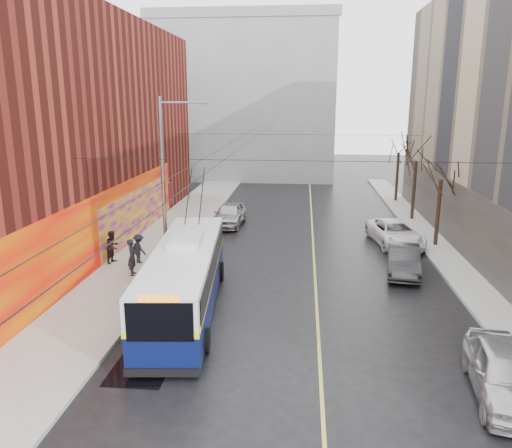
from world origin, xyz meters
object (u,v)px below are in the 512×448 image
Objects in this scene: trolleybus at (185,277)px; pedestrian_b at (113,247)px; parked_car_a at (505,373)px; parked_car_b at (404,260)px; following_car at (229,214)px; tree_far at (399,144)px; pedestrian_c at (139,248)px; tree_mid at (417,150)px; tree_near at (442,166)px; pedestrian_a at (132,257)px; parked_car_c at (395,233)px; streetlight_pole at (166,181)px.

pedestrian_b is at bearing 128.49° from trolleybus.
parked_car_b is (-0.93, 11.08, -0.07)m from parked_car_a.
following_car is at bearing 146.73° from parked_car_b.
tree_far reaches higher than pedestrian_c.
tree_mid is 23.83m from parked_car_a.
pedestrian_b is (-5.35, 5.58, -0.47)m from trolleybus.
pedestrian_a is (-16.75, -7.13, -3.89)m from tree_near.
tree_far reaches higher than pedestrian_a.
tree_near reaches higher than parked_car_a.
trolleybus is at bearing -143.67° from parked_car_c.
tree_near is at bearing -90.00° from tree_far.
tree_mid is at bearing 92.21° from parked_car_a.
parked_car_c is at bearing 93.32° from parked_car_b.
pedestrian_a is (-16.75, -21.13, -4.05)m from tree_far.
parked_car_b is 0.83× the size of parked_car_c.
tree_mid is at bearing 85.09° from parked_car_b.
pedestrian_c reaches higher than parked_car_c.
tree_near is at bearing -76.85° from pedestrian_a.
tree_near is (15.14, 6.00, 0.13)m from streetlight_pole.
following_car is 2.98× the size of pedestrian_c.
following_car is at bearing -72.86° from pedestrian_c.
trolleybus reaches higher than parked_car_c.
pedestrian_c is (1.42, 0.09, -0.09)m from pedestrian_b.
parked_car_c is at bearing 98.61° from parked_car_a.
parked_car_c is (12.71, 6.21, -4.09)m from streetlight_pole.
tree_mid reaches higher than tree_far.
parked_car_c is (-2.43, -6.79, -4.50)m from tree_mid.
parked_car_c is at bearing -16.10° from following_car.
tree_near is 14.00m from tree_far.
pedestrian_b reaches higher than parked_car_a.
tree_mid is 1.40× the size of parked_car_a.
tree_mid is 8.50m from parked_car_c.
following_car is at bearing 80.68° from streetlight_pole.
pedestrian_c is (-3.93, 5.67, -0.56)m from trolleybus.
parked_car_b is at bearing 23.60° from trolleybus.
pedestrian_c reaches higher than following_car.
tree_far reaches higher than parked_car_c.
tree_far is 1.37× the size of following_car.
tree_far is at bearing 52.88° from streetlight_pole.
tree_near is 16.97m from parked_car_a.
tree_far is 3.50× the size of pedestrian_a.
pedestrian_c is (-3.58, -9.38, 0.14)m from following_car.
pedestrian_a is (-14.75, 9.20, 0.28)m from parked_car_a.
parked_car_a is at bearing -131.84° from pedestrian_a.
tree_mid is 1.02× the size of tree_far.
tree_far is 14.67m from parked_car_c.
parked_car_b is (10.19, 5.62, -0.77)m from trolleybus.
parked_car_b is (-2.93, -12.24, -4.51)m from tree_mid.
pedestrian_a is (-16.75, -14.13, -4.16)m from tree_mid.
parked_car_c is (0.50, 5.46, 0.01)m from parked_car_b.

